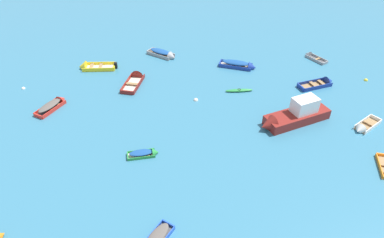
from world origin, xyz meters
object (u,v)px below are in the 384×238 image
object	(u,v)px
rowboat_maroon_far_right	(136,78)
mooring_buoy_between_boats_right	(366,80)
kayak_green_cluster_inner	(239,90)
rowboat_grey_midfield_left	(311,56)
mooring_buoy_outer_edge	(196,100)
rowboat_deep_blue_midfield_right	(323,83)
motor_launch_maroon_near_left	(294,116)
rowboat_yellow_center	(90,67)
rowboat_grey_back_row_right	(165,54)
rowboat_red_outer_left	(54,104)
mooring_buoy_far_field	(23,89)
rowboat_white_outer_right	(363,128)
rowboat_green_near_right	(147,153)
rowboat_deep_blue_back_row_left	(241,65)

from	to	relation	value
rowboat_maroon_far_right	mooring_buoy_between_boats_right	distance (m)	26.39
kayak_green_cluster_inner	rowboat_grey_midfield_left	bearing A→B (deg)	40.59
rowboat_grey_midfield_left	mooring_buoy_outer_edge	size ratio (longest dim) A/B	6.73
rowboat_deep_blue_midfield_right	kayak_green_cluster_inner	size ratio (longest dim) A/B	1.45
motor_launch_maroon_near_left	rowboat_yellow_center	bearing A→B (deg)	155.76
rowboat_grey_back_row_right	rowboat_yellow_center	bearing A→B (deg)	-158.25
rowboat_maroon_far_right	kayak_green_cluster_inner	bearing A→B (deg)	-10.71
rowboat_red_outer_left	rowboat_deep_blue_midfield_right	size ratio (longest dim) A/B	0.86
rowboat_maroon_far_right	mooring_buoy_far_field	distance (m)	12.43
rowboat_white_outer_right	mooring_buoy_between_boats_right	xyz separation A→B (m)	(3.73, 9.11, -0.19)
rowboat_grey_midfield_left	motor_launch_maroon_near_left	size ratio (longest dim) A/B	0.44
rowboat_yellow_center	mooring_buoy_between_boats_right	distance (m)	32.46
rowboat_yellow_center	mooring_buoy_between_boats_right	xyz separation A→B (m)	(32.41, -1.84, -0.22)
mooring_buoy_outer_edge	rowboat_grey_midfield_left	bearing A→B (deg)	35.36
kayak_green_cluster_inner	mooring_buoy_outer_edge	xyz separation A→B (m)	(-4.69, -1.87, -0.14)
rowboat_white_outer_right	rowboat_maroon_far_right	size ratio (longest dim) A/B	0.71
motor_launch_maroon_near_left	mooring_buoy_outer_edge	size ratio (longest dim) A/B	15.41
rowboat_green_near_right	rowboat_yellow_center	size ratio (longest dim) A/B	0.60
rowboat_green_near_right	mooring_buoy_between_boats_right	bearing A→B (deg)	29.31
rowboat_deep_blue_back_row_left	rowboat_grey_back_row_right	world-z (taller)	rowboat_deep_blue_back_row_left
rowboat_deep_blue_back_row_left	rowboat_green_near_right	size ratio (longest dim) A/B	1.67
mooring_buoy_far_field	mooring_buoy_between_boats_right	size ratio (longest dim) A/B	0.91
rowboat_green_near_right	rowboat_grey_back_row_right	xyz separation A→B (m)	(-0.18, 18.52, 0.13)
rowboat_red_outer_left	mooring_buoy_between_boats_right	world-z (taller)	rowboat_red_outer_left
rowboat_red_outer_left	rowboat_maroon_far_right	distance (m)	9.38
rowboat_red_outer_left	rowboat_deep_blue_midfield_right	xyz separation A→B (m)	(28.64, 5.16, -0.10)
rowboat_green_near_right	mooring_buoy_outer_edge	bearing A→B (deg)	64.71
kayak_green_cluster_inner	rowboat_grey_back_row_right	size ratio (longest dim) A/B	0.74
rowboat_maroon_far_right	mooring_buoy_far_field	size ratio (longest dim) A/B	11.39
rowboat_maroon_far_right	mooring_buoy_far_field	bearing A→B (deg)	-169.21
rowboat_grey_back_row_right	mooring_buoy_between_boats_right	world-z (taller)	rowboat_grey_back_row_right
rowboat_grey_midfield_left	rowboat_grey_back_row_right	distance (m)	18.79
kayak_green_cluster_inner	rowboat_grey_back_row_right	bearing A→B (deg)	137.50
rowboat_deep_blue_back_row_left	rowboat_grey_midfield_left	xyz separation A→B (m)	(9.18, 3.01, -0.20)
rowboat_grey_back_row_right	kayak_green_cluster_inner	bearing A→B (deg)	-42.50
rowboat_white_outer_right	rowboat_grey_back_row_right	bearing A→B (deg)	144.06
rowboat_grey_midfield_left	mooring_buoy_outer_edge	world-z (taller)	rowboat_grey_midfield_left
rowboat_grey_back_row_right	mooring_buoy_between_boats_right	bearing A→B (deg)	-12.71
rowboat_white_outer_right	mooring_buoy_far_field	distance (m)	35.41
rowboat_deep_blue_midfield_right	mooring_buoy_far_field	size ratio (longest dim) A/B	10.90
rowboat_white_outer_right	mooring_buoy_between_boats_right	bearing A→B (deg)	67.73
rowboat_grey_midfield_left	mooring_buoy_outer_edge	distance (m)	17.89
motor_launch_maroon_near_left	rowboat_maroon_far_right	bearing A→B (deg)	155.00
rowboat_deep_blue_back_row_left	kayak_green_cluster_inner	distance (m)	5.52
motor_launch_maroon_near_left	kayak_green_cluster_inner	bearing A→B (deg)	130.88
rowboat_deep_blue_back_row_left	mooring_buoy_outer_edge	xyz separation A→B (m)	(-5.41, -7.34, -0.34)
rowboat_green_near_right	rowboat_white_outer_right	world-z (taller)	rowboat_white_outer_right
motor_launch_maroon_near_left	rowboat_deep_blue_midfield_right	xyz separation A→B (m)	(4.85, 7.12, -0.58)
rowboat_deep_blue_back_row_left	rowboat_deep_blue_midfield_right	bearing A→B (deg)	-23.03
rowboat_grey_back_row_right	mooring_buoy_far_field	distance (m)	17.08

